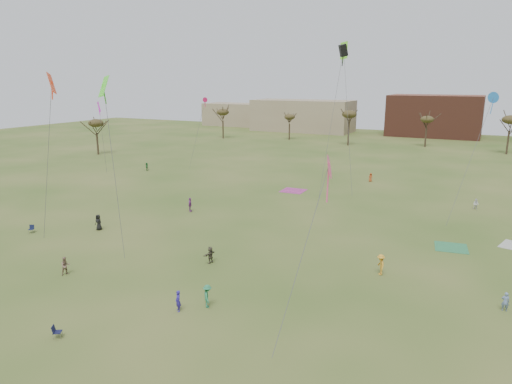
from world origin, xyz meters
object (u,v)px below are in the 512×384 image
at_px(camp_chair_left, 31,231).
at_px(camp_chair_center, 57,334).
at_px(flyer_near_center, 207,296).
at_px(flyer_near_right, 178,301).

relative_size(camp_chair_left, camp_chair_center, 1.00).
xyz_separation_m(flyer_near_center, camp_chair_center, (-6.43, -7.94, -0.61)).
xyz_separation_m(flyer_near_right, camp_chair_center, (-4.87, -6.47, -0.53)).
distance_m(camp_chair_left, camp_chair_center, 24.19).
xyz_separation_m(flyer_near_center, camp_chair_left, (-26.45, 5.64, -0.61)).
height_order(camp_chair_left, camp_chair_center, same).
height_order(flyer_near_right, camp_chair_left, flyer_near_right).
relative_size(flyer_near_right, camp_chair_left, 1.81).
distance_m(flyer_near_right, camp_chair_center, 8.12).
bearing_deg(camp_chair_center, camp_chair_left, 22.98).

